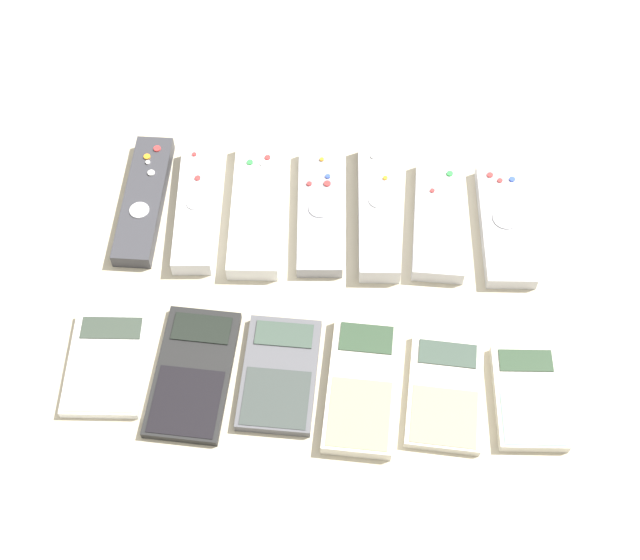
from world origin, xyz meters
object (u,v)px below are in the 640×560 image
at_px(remote_1, 197,207).
at_px(calculator_2, 279,374).
at_px(remote_0, 144,200).
at_px(calculator_1, 193,373).
at_px(remote_2, 257,207).
at_px(remote_6, 505,225).
at_px(remote_3, 320,210).
at_px(calculator_5, 529,397).
at_px(calculator_3, 362,385).
at_px(calculator_4, 445,393).
at_px(remote_5, 439,219).
at_px(calculator_0, 107,364).
at_px(remote_4, 378,209).

xyz_separation_m(remote_1, calculator_2, (0.12, -0.21, -0.00)).
relative_size(remote_0, calculator_1, 1.16).
distance_m(remote_2, remote_6, 0.30).
xyz_separation_m(remote_3, calculator_5, (0.24, -0.23, -0.00)).
bearing_deg(calculator_1, remote_0, 115.06).
bearing_deg(remote_2, calculator_3, -61.66).
xyz_separation_m(calculator_1, calculator_4, (0.27, -0.01, 0.00)).
distance_m(remote_5, calculator_5, 0.24).
distance_m(calculator_3, calculator_5, 0.18).
bearing_deg(remote_6, calculator_4, -111.07).
bearing_deg(remote_2, calculator_1, -104.44).
relative_size(calculator_2, calculator_3, 0.86).
bearing_deg(remote_5, remote_0, -179.46).
xyz_separation_m(remote_0, remote_5, (0.36, -0.01, 0.00)).
bearing_deg(calculator_2, calculator_5, -0.59).
xyz_separation_m(remote_0, calculator_3, (0.27, -0.23, -0.00)).
bearing_deg(remote_0, calculator_4, -32.61).
bearing_deg(remote_3, calculator_0, -138.16).
bearing_deg(remote_1, remote_2, -0.29).
bearing_deg(calculator_3, remote_1, 135.70).
distance_m(remote_0, remote_1, 0.07).
bearing_deg(remote_5, calculator_3, -108.98).
distance_m(remote_3, remote_5, 0.14).
bearing_deg(calculator_3, calculator_4, 1.42).
xyz_separation_m(remote_6, calculator_1, (-0.34, -0.22, -0.00)).
bearing_deg(calculator_4, calculator_3, -177.61).
bearing_deg(remote_3, remote_5, -5.35).
bearing_deg(remote_0, remote_4, 0.48).
relative_size(remote_1, calculator_3, 1.15).
bearing_deg(remote_2, calculator_0, -125.69).
distance_m(calculator_2, calculator_5, 0.27).
xyz_separation_m(remote_0, calculator_1, (0.09, -0.23, -0.00)).
bearing_deg(calculator_0, remote_2, 54.33).
relative_size(remote_2, calculator_1, 1.24).
bearing_deg(remote_6, calculator_5, -88.99).
height_order(remote_2, calculator_2, remote_2).
bearing_deg(calculator_3, remote_3, 107.15).
bearing_deg(calculator_4, calculator_0, -178.20).
bearing_deg(remote_2, remote_6, -3.66).
distance_m(remote_0, remote_4, 0.28).
xyz_separation_m(remote_0, remote_3, (0.21, -0.00, -0.00)).
height_order(remote_2, calculator_5, remote_2).
distance_m(calculator_0, calculator_1, 0.10).
xyz_separation_m(calculator_3, calculator_5, (0.18, -0.00, -0.00)).
height_order(remote_1, calculator_2, remote_1).
distance_m(remote_4, calculator_2, 0.24).
bearing_deg(calculator_5, remote_3, 133.06).
xyz_separation_m(remote_5, calculator_3, (-0.08, -0.22, -0.00)).
relative_size(remote_2, calculator_3, 1.24).
xyz_separation_m(calculator_4, calculator_5, (0.09, -0.00, 0.00)).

